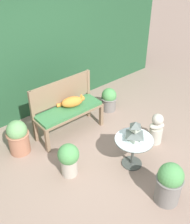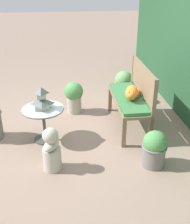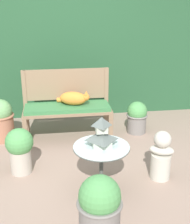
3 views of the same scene
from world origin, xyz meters
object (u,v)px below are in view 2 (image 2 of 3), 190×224
at_px(potted_plant_patio_mid, 74,96).
at_px(potted_plant_hedge_corner, 124,87).
at_px(garden_bench, 129,101).
at_px(garden_bust, 52,150).
at_px(pagoda_birdhouse, 42,99).
at_px(patio_table, 43,116).
at_px(potted_plant_bench_left, 154,148).
at_px(cat, 132,93).

bearing_deg(potted_plant_patio_mid, potted_plant_hedge_corner, 109.60).
height_order(garden_bench, potted_plant_patio_mid, potted_plant_patio_mid).
bearing_deg(potted_plant_patio_mid, garden_bust, -12.52).
xyz_separation_m(garden_bust, potted_plant_hedge_corner, (-1.92, 1.30, 0.03)).
distance_m(garden_bust, potted_plant_hedge_corner, 2.32).
distance_m(pagoda_birdhouse, potted_plant_hedge_corner, 1.90).
relative_size(garden_bust, potted_plant_hedge_corner, 0.95).
bearing_deg(garden_bust, pagoda_birdhouse, -146.34).
distance_m(patio_table, potted_plant_patio_mid, 1.00).
bearing_deg(garden_bench, potted_plant_hedge_corner, 172.45).
distance_m(potted_plant_patio_mid, potted_plant_hedge_corner, 1.01).
relative_size(pagoda_birdhouse, garden_bust, 0.56).
distance_m(garden_bust, potted_plant_bench_left, 1.28).
bearing_deg(potted_plant_bench_left, patio_table, -118.94).
distance_m(patio_table, garden_bust, 0.72).
bearing_deg(potted_plant_bench_left, cat, -175.21).
distance_m(potted_plant_bench_left, potted_plant_hedge_corner, 1.99).
height_order(cat, pagoda_birdhouse, pagoda_birdhouse).
distance_m(pagoda_birdhouse, potted_plant_patio_mid, 1.06).
relative_size(cat, pagoda_birdhouse, 1.42).
bearing_deg(garden_bench, patio_table, -77.97).
bearing_deg(potted_plant_hedge_corner, potted_plant_patio_mid, -70.40).
height_order(garden_bench, garden_bust, garden_bust).
height_order(pagoda_birdhouse, potted_plant_patio_mid, pagoda_birdhouse).
bearing_deg(potted_plant_hedge_corner, pagoda_birdhouse, -49.42).
height_order(garden_bench, cat, cat).
xyz_separation_m(cat, potted_plant_patio_mid, (-0.70, -0.84, -0.31)).
bearing_deg(pagoda_birdhouse, potted_plant_hedge_corner, 130.58).
relative_size(patio_table, garden_bust, 1.02).
bearing_deg(potted_plant_bench_left, potted_plant_hedge_corner, 179.32).
bearing_deg(potted_plant_bench_left, garden_bench, -174.49).
height_order(potted_plant_patio_mid, potted_plant_bench_left, potted_plant_patio_mid).
height_order(patio_table, garden_bust, garden_bust).
xyz_separation_m(garden_bench, potted_plant_patio_mid, (-0.60, -0.82, -0.14)).
xyz_separation_m(cat, patio_table, (0.18, -1.32, -0.21)).
distance_m(cat, potted_plant_bench_left, 1.03).
xyz_separation_m(pagoda_birdhouse, potted_plant_bench_left, (0.77, 1.40, -0.40)).
bearing_deg(patio_table, garden_bench, 102.03).
relative_size(potted_plant_bench_left, potted_plant_hedge_corner, 0.80).
bearing_deg(cat, potted_plant_hedge_corner, -168.43).
bearing_deg(patio_table, garden_bust, 9.87).
xyz_separation_m(garden_bench, potted_plant_bench_left, (1.05, 0.10, -0.19)).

